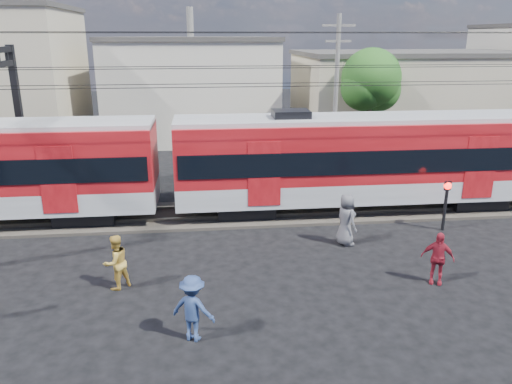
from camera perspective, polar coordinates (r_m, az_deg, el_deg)
ground at (r=14.34m, az=0.44°, el=-13.60°), size 120.00×120.00×0.00m
track_bed at (r=21.54m, az=-2.08°, el=-2.46°), size 70.00×3.40×0.12m
rail_near at (r=20.79m, az=-1.92°, el=-2.85°), size 70.00×0.12×0.12m
rail_far at (r=22.20m, az=-2.23°, el=-1.52°), size 70.00×0.12×0.12m
commuter_train at (r=21.98m, az=12.71°, el=3.90°), size 50.30×3.08×4.17m
catenary at (r=21.55m, az=-26.20°, el=9.69°), size 70.00×9.30×7.52m
building_midwest at (r=39.37m, az=-7.27°, el=11.89°), size 12.24×12.24×7.30m
building_mideast at (r=39.59m, az=16.97°, el=10.58°), size 16.32×10.20×6.30m
utility_pole_mid at (r=28.34m, az=9.13°, el=11.46°), size 1.80×0.24×8.50m
tree_near at (r=32.22m, az=13.27°, el=12.15°), size 3.82×3.64×6.72m
pedestrian_b at (r=15.77m, az=-15.72°, el=-7.73°), size 1.06×1.04×1.72m
pedestrian_c at (r=12.90m, az=-7.23°, el=-13.05°), size 1.31×1.08×1.76m
pedestrian_d at (r=16.48m, az=20.03°, el=-7.10°), size 1.07×0.78×1.68m
pedestrian_e at (r=18.53m, az=10.28°, el=-3.12°), size 0.91×1.11×1.94m
crossing_signal at (r=20.77m, az=20.93°, el=-0.48°), size 0.29×0.29×2.03m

